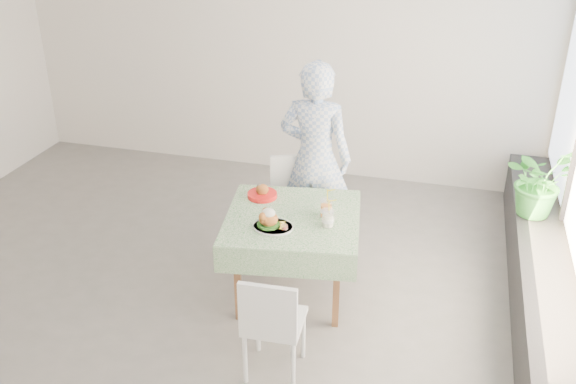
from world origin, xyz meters
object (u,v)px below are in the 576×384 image
(chair_near, at_px, (274,341))
(main_dish, at_px, (271,222))
(cafe_table, at_px, (292,247))
(potted_plant, at_px, (539,180))
(juice_cup_orange, at_px, (326,209))
(diner, at_px, (315,159))
(chair_far, at_px, (296,225))

(chair_near, xyz_separation_m, main_dish, (-0.23, 0.71, 0.54))
(cafe_table, xyz_separation_m, chair_near, (0.12, -0.93, -0.20))
(potted_plant, bearing_deg, juice_cup_orange, -149.36)
(diner, bearing_deg, juice_cup_orange, 111.37)
(chair_near, bearing_deg, main_dish, 108.18)
(chair_near, distance_m, juice_cup_orange, 1.15)
(cafe_table, relative_size, diner, 0.66)
(diner, height_order, potted_plant, diner)
(chair_near, relative_size, main_dish, 2.65)
(cafe_table, distance_m, main_dish, 0.42)
(cafe_table, bearing_deg, potted_plant, 28.70)
(chair_near, relative_size, diner, 0.46)
(diner, xyz_separation_m, main_dish, (-0.10, -1.04, -0.10))
(chair_near, xyz_separation_m, potted_plant, (1.78, 1.97, 0.56))
(cafe_table, bearing_deg, diner, 90.60)
(diner, bearing_deg, main_dish, 86.17)
(chair_far, xyz_separation_m, potted_plant, (2.04, 0.39, 0.54))
(diner, relative_size, juice_cup_orange, 6.27)
(juice_cup_orange, bearing_deg, diner, 109.51)
(chair_far, height_order, potted_plant, potted_plant)
(juice_cup_orange, xyz_separation_m, potted_plant, (1.65, 0.97, 0.01))
(potted_plant, bearing_deg, diner, -173.23)
(diner, bearing_deg, chair_near, 96.07)
(chair_far, bearing_deg, potted_plant, 10.74)
(chair_near, bearing_deg, diner, 94.21)
(cafe_table, height_order, potted_plant, potted_plant)
(cafe_table, height_order, main_dish, main_dish)
(potted_plant, bearing_deg, cafe_table, -151.30)
(main_dish, relative_size, juice_cup_orange, 1.10)
(chair_near, distance_m, potted_plant, 2.71)
(main_dish, bearing_deg, diner, 84.31)
(chair_far, relative_size, diner, 0.50)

